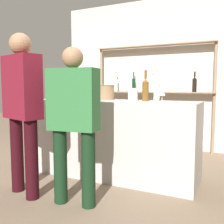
% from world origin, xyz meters
% --- Properties ---
extents(ground_plane, '(16.00, 16.00, 0.00)m').
position_xyz_m(ground_plane, '(0.00, 0.00, 0.00)').
color(ground_plane, '#7A6651').
extents(bar_counter, '(2.18, 0.65, 0.99)m').
position_xyz_m(bar_counter, '(0.00, 0.00, 0.49)').
color(bar_counter, '#B7B2AD').
rests_on(bar_counter, ground_plane).
extents(back_wall, '(3.78, 0.12, 2.80)m').
position_xyz_m(back_wall, '(0.00, 1.93, 1.40)').
color(back_wall, beige).
rests_on(back_wall, ground_plane).
extents(back_shelf, '(2.23, 0.18, 1.93)m').
position_xyz_m(back_shelf, '(-0.01, 1.75, 1.28)').
color(back_shelf, '#897056').
rests_on(back_shelf, ground_plane).
extents(counter_bottle_0, '(0.08, 0.08, 0.36)m').
position_xyz_m(counter_bottle_0, '(0.57, 0.08, 1.13)').
color(counter_bottle_0, silver).
rests_on(counter_bottle_0, bar_counter).
extents(counter_bottle_1, '(0.08, 0.08, 0.38)m').
position_xyz_m(counter_bottle_1, '(-0.88, 0.17, 1.14)').
color(counter_bottle_1, '#0F1956').
rests_on(counter_bottle_1, bar_counter).
extents(counter_bottle_2, '(0.09, 0.09, 0.30)m').
position_xyz_m(counter_bottle_2, '(-0.84, 0.07, 1.11)').
color(counter_bottle_2, silver).
rests_on(counter_bottle_2, bar_counter).
extents(counter_bottle_3, '(0.08, 0.08, 0.38)m').
position_xyz_m(counter_bottle_3, '(0.42, 0.09, 1.14)').
color(counter_bottle_3, brown).
rests_on(counter_bottle_3, bar_counter).
extents(wine_glass, '(0.08, 0.08, 0.15)m').
position_xyz_m(wine_glass, '(0.65, 0.01, 1.10)').
color(wine_glass, silver).
rests_on(wine_glass, bar_counter).
extents(ice_bucket, '(0.24, 0.24, 0.20)m').
position_xyz_m(ice_bucket, '(-0.16, 0.14, 1.09)').
color(ice_bucket, '#846647').
rests_on(ice_bucket, bar_counter).
extents(cork_jar, '(0.12, 0.12, 0.16)m').
position_xyz_m(cork_jar, '(0.28, 0.02, 1.07)').
color(cork_jar, silver).
rests_on(cork_jar, bar_counter).
extents(customer_left, '(0.53, 0.35, 1.72)m').
position_xyz_m(customer_left, '(-0.58, -0.96, 1.00)').
color(customer_left, black).
rests_on(customer_left, ground_plane).
extents(customer_center, '(0.50, 0.27, 1.54)m').
position_xyz_m(customer_center, '(0.04, -0.93, 0.89)').
color(customer_center, black).
rests_on(customer_center, ground_plane).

